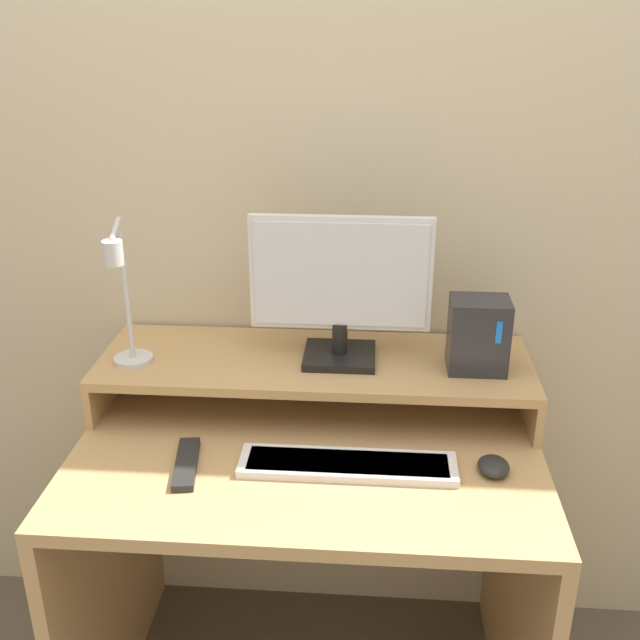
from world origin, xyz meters
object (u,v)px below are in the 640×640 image
monitor (340,286)px  router_dock (478,335)px  desk_lamp (124,303)px  remote_control (186,464)px  mouse (493,466)px  keyboard (348,465)px

monitor → router_dock: size_ratio=2.42×
desk_lamp → remote_control: desk_lamp is taller
desk_lamp → remote_control: (0.16, -0.19, -0.29)m
mouse → remote_control: bearing=-177.5°
router_dock → keyboard: bearing=-138.9°
monitor → mouse: (0.33, -0.27, -0.29)m
monitor → mouse: size_ratio=5.34×
router_dock → keyboard: router_dock is taller
keyboard → monitor: bearing=96.6°
monitor → keyboard: size_ratio=0.91×
desk_lamp → mouse: desk_lamp is taller
monitor → mouse: bearing=-38.6°
desk_lamp → mouse: bearing=-11.1°
remote_control → monitor: bearing=44.0°
keyboard → mouse: mouse is taller
remote_control → keyboard: bearing=3.3°
desk_lamp → mouse: (0.80, -0.16, -0.28)m
desk_lamp → router_dock: size_ratio=2.05×
remote_control → mouse: bearing=2.5°
monitor → keyboard: monitor is taller
router_dock → keyboard: size_ratio=0.38×
keyboard → remote_control: size_ratio=2.45×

